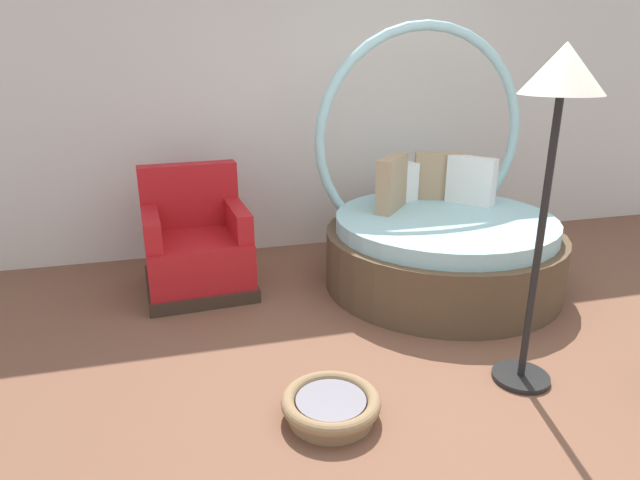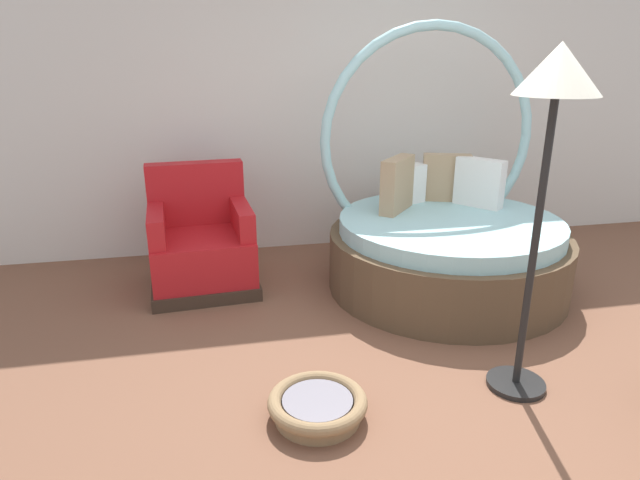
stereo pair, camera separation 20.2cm
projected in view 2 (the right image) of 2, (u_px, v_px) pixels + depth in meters
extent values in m
cube|color=brown|center=(466.00, 388.00, 3.04)|extent=(8.00, 8.00, 0.02)
cube|color=silver|center=(353.00, 87.00, 4.93)|extent=(8.00, 0.12, 2.93)
cylinder|color=brown|center=(447.00, 260.00, 4.25)|extent=(1.83, 1.83, 0.45)
cylinder|color=#9ED1D6|center=(450.00, 226.00, 4.16)|extent=(1.69, 1.69, 0.12)
torus|color=#9ED1D6|center=(429.00, 139.00, 4.43)|extent=(1.82, 0.08, 1.82)
cube|color=white|center=(479.00, 183.00, 4.40)|extent=(0.33, 0.38, 0.39)
cube|color=tan|center=(446.00, 178.00, 4.57)|extent=(0.41, 0.24, 0.39)
cube|color=white|center=(407.00, 184.00, 4.49)|extent=(0.34, 0.23, 0.32)
cube|color=tan|center=(397.00, 184.00, 4.27)|extent=(0.37, 0.40, 0.42)
cube|color=#38281E|center=(204.00, 281.00, 4.32)|extent=(0.85, 0.85, 0.10)
cube|color=red|center=(202.00, 255.00, 4.25)|extent=(0.81, 0.81, 0.34)
cube|color=red|center=(196.00, 193.00, 4.39)|extent=(0.77, 0.21, 0.50)
cube|color=red|center=(156.00, 224.00, 4.07)|extent=(0.17, 0.69, 0.22)
cube|color=red|center=(242.00, 217.00, 4.23)|extent=(0.17, 0.69, 0.22)
cylinder|color=#8E704C|center=(318.00, 413.00, 2.77)|extent=(0.44, 0.44, 0.06)
torus|color=#8E704C|center=(318.00, 402.00, 2.75)|extent=(0.51, 0.51, 0.07)
cylinder|color=slate|center=(318.00, 404.00, 2.76)|extent=(0.36, 0.36, 0.05)
cylinder|color=black|center=(516.00, 383.00, 3.04)|extent=(0.32, 0.32, 0.03)
cylinder|color=black|center=(534.00, 251.00, 2.78)|extent=(0.04, 0.04, 1.55)
cone|color=silver|center=(559.00, 69.00, 2.49)|extent=(0.40, 0.40, 0.24)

